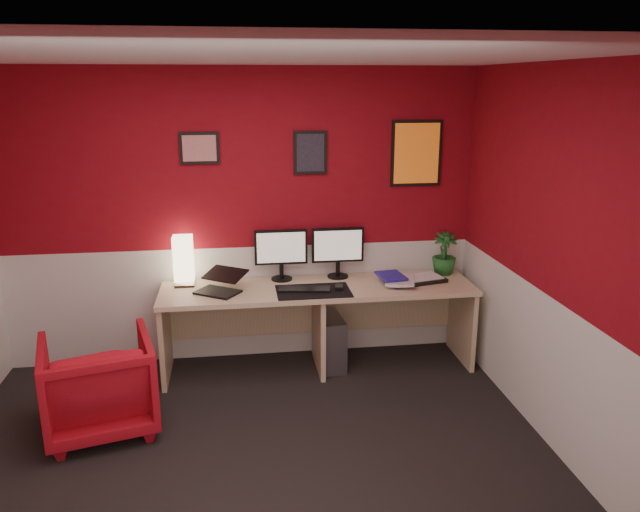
{
  "coord_description": "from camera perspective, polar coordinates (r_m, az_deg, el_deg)",
  "views": [
    {
      "loc": [
        -0.05,
        -3.41,
        2.37
      ],
      "look_at": [
        0.6,
        1.21,
        1.05
      ],
      "focal_mm": 34.61,
      "sensor_mm": 36.0,
      "label": 1
    }
  ],
  "objects": [
    {
      "name": "pc_tower",
      "position": [
        5.35,
        0.86,
        -7.84
      ],
      "size": [
        0.24,
        0.47,
        0.45
      ],
      "primitive_type": "cube",
      "rotation": [
        0.0,
        0.0,
        0.09
      ],
      "color": "#99999E",
      "rests_on": "ground"
    },
    {
      "name": "keyboard",
      "position": [
        5.02,
        -1.44,
        -3.08
      ],
      "size": [
        0.44,
        0.2,
        0.02
      ],
      "primitive_type": "cube",
      "rotation": [
        0.0,
        0.0,
        -0.15
      ],
      "color": "black",
      "rests_on": "desk_mat"
    },
    {
      "name": "wall_back",
      "position": [
        5.28,
        -7.31,
        3.44
      ],
      "size": [
        4.0,
        0.01,
        2.5
      ],
      "primitive_type": "cube",
      "color": "maroon",
      "rests_on": "ground"
    },
    {
      "name": "laptop",
      "position": [
        5.0,
        -9.49,
        -2.22
      ],
      "size": [
        0.4,
        0.38,
        0.22
      ],
      "primitive_type": "cube",
      "rotation": [
        0.0,
        0.0,
        -0.6
      ],
      "color": "black",
      "rests_on": "desk"
    },
    {
      "name": "book_middle",
      "position": [
        5.2,
        6.11,
        -2.19
      ],
      "size": [
        0.32,
        0.38,
        0.02
      ],
      "primitive_type": "imported",
      "rotation": [
        0.0,
        0.0,
        -0.28
      ],
      "color": "silver",
      "rests_on": "book_bottom"
    },
    {
      "name": "ceiling",
      "position": [
        3.41,
        -7.54,
        17.89
      ],
      "size": [
        4.0,
        3.5,
        0.01
      ],
      "primitive_type": "cube",
      "color": "white",
      "rests_on": "ground"
    },
    {
      "name": "ground",
      "position": [
        4.15,
        -6.24,
        -19.09
      ],
      "size": [
        4.0,
        3.5,
        0.01
      ],
      "primitive_type": "cube",
      "color": "black",
      "rests_on": "ground"
    },
    {
      "name": "desk_mat",
      "position": [
        5.01,
        -0.61,
        -3.27
      ],
      "size": [
        0.6,
        0.38,
        0.01
      ],
      "primitive_type": "cube",
      "color": "black",
      "rests_on": "desk"
    },
    {
      "name": "art_left",
      "position": [
        5.18,
        -11.08,
        9.76
      ],
      "size": [
        0.32,
        0.02,
        0.26
      ],
      "primitive_type": "cube",
      "color": "red",
      "rests_on": "wall_back"
    },
    {
      "name": "wainscot_back",
      "position": [
        5.48,
        -7.03,
        -4.25
      ],
      "size": [
        4.0,
        0.01,
        1.0
      ],
      "primitive_type": "cube",
      "color": "silver",
      "rests_on": "ground"
    },
    {
      "name": "desk",
      "position": [
        5.26,
        -0.15,
        -6.61
      ],
      "size": [
        2.6,
        0.65,
        0.73
      ],
      "primitive_type": "cube",
      "color": "tan",
      "rests_on": "ground"
    },
    {
      "name": "monitor_right",
      "position": [
        5.3,
        1.68,
        1.04
      ],
      "size": [
        0.45,
        0.06,
        0.58
      ],
      "primitive_type": "cube",
      "color": "black",
      "rests_on": "desk"
    },
    {
      "name": "zen_tray",
      "position": [
        5.34,
        9.48,
        -2.12
      ],
      "size": [
        0.4,
        0.33,
        0.03
      ],
      "primitive_type": "cube",
      "rotation": [
        0.0,
        0.0,
        0.24
      ],
      "color": "black",
      "rests_on": "desk"
    },
    {
      "name": "mouse",
      "position": [
        5.04,
        1.77,
        -2.91
      ],
      "size": [
        0.08,
        0.11,
        0.03
      ],
      "primitive_type": "cube",
      "rotation": [
        0.0,
        0.0,
        -0.2
      ],
      "color": "black",
      "rests_on": "desk_mat"
    },
    {
      "name": "potted_plant",
      "position": [
        5.52,
        11.42,
        0.24
      ],
      "size": [
        0.24,
        0.24,
        0.37
      ],
      "primitive_type": "imported",
      "rotation": [
        0.0,
        0.0,
        -0.16
      ],
      "color": "#19591E",
      "rests_on": "desk"
    },
    {
      "name": "art_center",
      "position": [
        5.21,
        -0.9,
        9.54
      ],
      "size": [
        0.28,
        0.02,
        0.36
      ],
      "primitive_type": "cube",
      "color": "black",
      "rests_on": "wall_back"
    },
    {
      "name": "shoji_lamp",
      "position": [
        5.23,
        -12.5,
        -0.55
      ],
      "size": [
        0.16,
        0.16,
        0.4
      ],
      "primitive_type": "cube",
      "color": "#FFE5B2",
      "rests_on": "desk"
    },
    {
      "name": "book_bottom",
      "position": [
        5.21,
        6.3,
        -2.47
      ],
      "size": [
        0.23,
        0.29,
        0.03
      ],
      "primitive_type": "imported",
      "rotation": [
        0.0,
        0.0,
        0.1
      ],
      "color": "#2822A0",
      "rests_on": "desk"
    },
    {
      "name": "art_right",
      "position": [
        5.41,
        8.89,
        9.36
      ],
      "size": [
        0.44,
        0.02,
        0.56
      ],
      "primitive_type": "cube",
      "color": "orange",
      "rests_on": "wall_back"
    },
    {
      "name": "wall_front",
      "position": [
        2.0,
        -5.51,
        -18.22
      ],
      "size": [
        4.0,
        0.01,
        2.5
      ],
      "primitive_type": "cube",
      "color": "maroon",
      "rests_on": "ground"
    },
    {
      "name": "wainscot_right",
      "position": [
        4.39,
        21.03,
        -10.51
      ],
      "size": [
        0.01,
        3.5,
        1.0
      ],
      "primitive_type": "cube",
      "color": "silver",
      "rests_on": "ground"
    },
    {
      "name": "monitor_left",
      "position": [
        5.23,
        -3.62,
        0.84
      ],
      "size": [
        0.45,
        0.06,
        0.58
      ],
      "primitive_type": "cube",
      "color": "black",
      "rests_on": "desk"
    },
    {
      "name": "wall_right",
      "position": [
        4.13,
        22.1,
        -1.09
      ],
      "size": [
        0.01,
        3.5,
        2.5
      ],
      "primitive_type": "cube",
      "color": "maroon",
      "rests_on": "ground"
    },
    {
      "name": "book_top",
      "position": [
        5.18,
        5.52,
        -1.98
      ],
      "size": [
        0.24,
        0.3,
        0.03
      ],
      "primitive_type": "imported",
      "rotation": [
        0.0,
        0.0,
        0.14
      ],
      "color": "#2822A0",
      "rests_on": "book_middle"
    },
    {
      "name": "armchair",
      "position": [
        4.64,
        -19.78,
        -11.1
      ],
      "size": [
        0.89,
        0.9,
        0.68
      ],
      "primitive_type": "imported",
      "rotation": [
        0.0,
        0.0,
        3.39
      ],
      "color": "#AF141F",
      "rests_on": "ground"
    }
  ]
}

